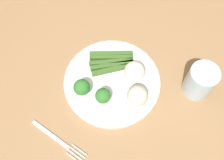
{
  "coord_description": "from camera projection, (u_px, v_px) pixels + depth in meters",
  "views": [
    {
      "loc": [
        0.32,
        0.14,
        1.4
      ],
      "look_at": [
        0.05,
        -0.01,
        0.76
      ],
      "focal_mm": 42.2,
      "sensor_mm": 36.0,
      "label": 1
    }
  ],
  "objects": [
    {
      "name": "cauliflower_near_center",
      "position": [
        138.0,
        96.0,
        0.66
      ],
      "size": [
        0.06,
        0.06,
        0.06
      ],
      "primitive_type": "sphere",
      "color": "beige",
      "rests_on": "plate"
    },
    {
      "name": "cauliflower_front",
      "position": [
        135.0,
        72.0,
        0.69
      ],
      "size": [
        0.06,
        0.06,
        0.06
      ],
      "primitive_type": "sphere",
      "color": "white",
      "rests_on": "plate"
    },
    {
      "name": "fork",
      "position": [
        59.0,
        141.0,
        0.65
      ],
      "size": [
        0.04,
        0.17,
        0.0
      ],
      "rotation": [
        0.0,
        0.0,
        1.46
      ],
      "color": "silver",
      "rests_on": "dining_table"
    },
    {
      "name": "broccoli_back_right",
      "position": [
        82.0,
        87.0,
        0.67
      ],
      "size": [
        0.04,
        0.04,
        0.05
      ],
      "color": "#609E3D",
      "rests_on": "plate"
    },
    {
      "name": "asparagus_bundle",
      "position": [
        112.0,
        61.0,
        0.73
      ],
      "size": [
        0.12,
        0.13,
        0.01
      ],
      "rotation": [
        0.0,
        0.0,
        5.3
      ],
      "color": "#3D6626",
      "rests_on": "plate"
    },
    {
      "name": "broccoli_left",
      "position": [
        102.0,
        96.0,
        0.66
      ],
      "size": [
        0.04,
        0.04,
        0.05
      ],
      "color": "#609E3D",
      "rests_on": "plate"
    },
    {
      "name": "plate",
      "position": [
        112.0,
        82.0,
        0.72
      ],
      "size": [
        0.26,
        0.26,
        0.01
      ],
      "primitive_type": "cylinder",
      "color": "white",
      "rests_on": "dining_table"
    },
    {
      "name": "ground_plane",
      "position": [
        117.0,
        136.0,
        1.42
      ],
      "size": [
        6.0,
        6.0,
        0.02
      ],
      "primitive_type": "cube",
      "color": "tan"
    },
    {
      "name": "dining_table",
      "position": [
        121.0,
        85.0,
        0.83
      ],
      "size": [
        1.35,
        1.05,
        0.74
      ],
      "color": "#9E754C",
      "rests_on": "ground_plane"
    },
    {
      "name": "water_glass",
      "position": [
        200.0,
        81.0,
        0.68
      ],
      "size": [
        0.07,
        0.07,
        0.09
      ],
      "primitive_type": "cylinder",
      "color": "silver",
      "rests_on": "dining_table"
    }
  ]
}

